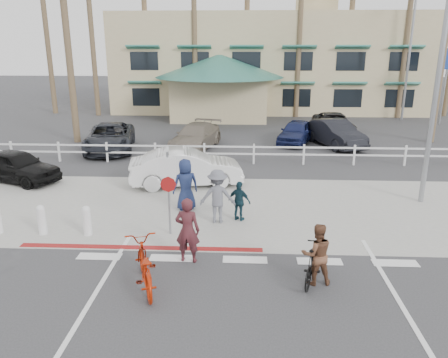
# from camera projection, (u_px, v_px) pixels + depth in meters

# --- Properties ---
(ground) EXTENTS (140.00, 140.00, 0.00)m
(ground) POSITION_uv_depth(u_px,v_px,m) (245.00, 271.00, 11.23)
(ground) COLOR #333335
(bike_path) EXTENTS (12.00, 16.00, 0.01)m
(bike_path) POSITION_uv_depth(u_px,v_px,m) (245.00, 318.00, 9.32)
(bike_path) COLOR #333335
(bike_path) RESTS_ON ground
(sidewalk_plaza) EXTENTS (22.00, 7.00, 0.01)m
(sidewalk_plaza) POSITION_uv_depth(u_px,v_px,m) (245.00, 208.00, 15.52)
(sidewalk_plaza) COLOR gray
(sidewalk_plaza) RESTS_ON ground
(cross_street) EXTENTS (40.00, 5.00, 0.01)m
(cross_street) POSITION_uv_depth(u_px,v_px,m) (245.00, 176.00, 19.33)
(cross_street) COLOR #333335
(cross_street) RESTS_ON ground
(parking_lot) EXTENTS (50.00, 16.00, 0.01)m
(parking_lot) POSITION_uv_depth(u_px,v_px,m) (245.00, 134.00, 28.39)
(parking_lot) COLOR #333335
(parking_lot) RESTS_ON ground
(curb_red) EXTENTS (7.00, 0.25, 0.02)m
(curb_red) POSITION_uv_depth(u_px,v_px,m) (140.00, 248.00, 12.50)
(curb_red) COLOR maroon
(curb_red) RESTS_ON ground
(rail_fence) EXTENTS (29.40, 0.16, 1.00)m
(rail_fence) POSITION_uv_depth(u_px,v_px,m) (256.00, 154.00, 21.07)
(rail_fence) COLOR silver
(rail_fence) RESTS_ON ground
(building) EXTENTS (28.00, 16.00, 11.30)m
(building) POSITION_uv_depth(u_px,v_px,m) (269.00, 43.00, 39.02)
(building) COLOR #CBB98B
(building) RESTS_ON ground
(sign_post) EXTENTS (0.50, 0.10, 2.90)m
(sign_post) POSITION_uv_depth(u_px,v_px,m) (169.00, 189.00, 13.00)
(sign_post) COLOR gray
(sign_post) RESTS_ON ground
(bollard_0) EXTENTS (0.26, 0.26, 0.95)m
(bollard_0) POSITION_uv_depth(u_px,v_px,m) (87.00, 221.00, 13.21)
(bollard_0) COLOR silver
(bollard_0) RESTS_ON ground
(bollard_1) EXTENTS (0.26, 0.26, 0.95)m
(bollard_1) POSITION_uv_depth(u_px,v_px,m) (42.00, 220.00, 13.28)
(bollard_1) COLOR silver
(bollard_1) RESTS_ON ground
(streetlight_0) EXTENTS (0.60, 2.00, 9.00)m
(streetlight_0) POSITION_uv_depth(u_px,v_px,m) (438.00, 77.00, 14.84)
(streetlight_0) COLOR gray
(streetlight_0) RESTS_ON ground
(streetlight_1) EXTENTS (0.60, 2.00, 9.50)m
(streetlight_1) POSITION_uv_depth(u_px,v_px,m) (409.00, 56.00, 32.16)
(streetlight_1) COLOR gray
(streetlight_1) RESTS_ON ground
(info_sign) EXTENTS (1.20, 0.16, 5.60)m
(info_sign) POSITION_uv_depth(u_px,v_px,m) (445.00, 85.00, 30.74)
(info_sign) COLOR navy
(info_sign) RESTS_ON ground
(palm_0) EXTENTS (4.00, 4.00, 15.00)m
(palm_0) POSITION_uv_depth(u_px,v_px,m) (45.00, 18.00, 34.53)
(palm_0) COLOR #1E461B
(palm_0) RESTS_ON ground
(palm_1) EXTENTS (4.00, 4.00, 13.00)m
(palm_1) POSITION_uv_depth(u_px,v_px,m) (91.00, 31.00, 33.69)
(palm_1) COLOR #1E461B
(palm_1) RESTS_ON ground
(palm_2) EXTENTS (4.00, 4.00, 16.00)m
(palm_2) POSITION_uv_depth(u_px,v_px,m) (144.00, 11.00, 34.01)
(palm_2) COLOR #1E461B
(palm_2) RESTS_ON ground
(palm_3) EXTENTS (4.00, 4.00, 14.00)m
(palm_3) POSITION_uv_depth(u_px,v_px,m) (194.00, 24.00, 33.17)
(palm_3) COLOR #1E461B
(palm_3) RESTS_ON ground
(palm_4) EXTENTS (4.00, 4.00, 15.00)m
(palm_4) POSITION_uv_depth(u_px,v_px,m) (247.00, 18.00, 33.80)
(palm_4) COLOR #1E461B
(palm_4) RESTS_ON ground
(palm_5) EXTENTS (4.00, 4.00, 13.00)m
(palm_5) POSITION_uv_depth(u_px,v_px,m) (300.00, 31.00, 32.96)
(palm_5) COLOR #1E461B
(palm_5) RESTS_ON ground
(palm_6) EXTENTS (4.00, 4.00, 17.00)m
(palm_6) POSITION_uv_depth(u_px,v_px,m) (352.00, 4.00, 33.14)
(palm_6) COLOR #1E461B
(palm_6) RESTS_ON ground
(palm_7) EXTENTS (4.00, 4.00, 14.00)m
(palm_7) POSITION_uv_depth(u_px,v_px,m) (408.00, 24.00, 32.45)
(palm_7) COLOR #1E461B
(palm_7) RESTS_ON ground
(palm_10) EXTENTS (4.00, 4.00, 12.00)m
(palm_10) POSITION_uv_depth(u_px,v_px,m) (67.00, 36.00, 24.21)
(palm_10) COLOR #1E461B
(palm_10) RESTS_ON ground
(palm_11) EXTENTS (4.00, 4.00, 14.00)m
(palm_11) POSITION_uv_depth(u_px,v_px,m) (448.00, 17.00, 23.91)
(palm_11) COLOR #1E461B
(palm_11) RESTS_ON ground
(bike_red) EXTENTS (1.43, 2.29, 1.14)m
(bike_red) POSITION_uv_depth(u_px,v_px,m) (144.00, 266.00, 10.35)
(bike_red) COLOR #9F1D05
(bike_red) RESTS_ON ground
(rider_red) EXTENTS (0.70, 0.50, 1.80)m
(rider_red) POSITION_uv_depth(u_px,v_px,m) (188.00, 230.00, 11.48)
(rider_red) COLOR #481C22
(rider_red) RESTS_ON ground
(bike_black) EXTENTS (1.01, 1.71, 0.99)m
(bike_black) POSITION_uv_depth(u_px,v_px,m) (313.00, 263.00, 10.61)
(bike_black) COLOR black
(bike_black) RESTS_ON ground
(rider_black) EXTENTS (0.81, 0.67, 1.55)m
(rider_black) POSITION_uv_depth(u_px,v_px,m) (317.00, 254.00, 10.46)
(rider_black) COLOR brown
(rider_black) RESTS_ON ground
(pedestrian_a) EXTENTS (1.15, 0.66, 1.79)m
(pedestrian_a) POSITION_uv_depth(u_px,v_px,m) (218.00, 196.00, 14.06)
(pedestrian_a) COLOR slate
(pedestrian_a) RESTS_ON ground
(pedestrian_child) EXTENTS (0.85, 0.64, 1.35)m
(pedestrian_child) POSITION_uv_depth(u_px,v_px,m) (239.00, 201.00, 14.25)
(pedestrian_child) COLOR #112C37
(pedestrian_child) RESTS_ON ground
(pedestrian_b) EXTENTS (1.05, 0.88, 1.82)m
(pedestrian_b) POSITION_uv_depth(u_px,v_px,m) (186.00, 185.00, 15.17)
(pedestrian_b) COLOR #19244A
(pedestrian_b) RESTS_ON ground
(car_white_sedan) EXTENTS (4.78, 2.40, 1.51)m
(car_white_sedan) POSITION_uv_depth(u_px,v_px,m) (186.00, 168.00, 17.83)
(car_white_sedan) COLOR silver
(car_white_sedan) RESTS_ON ground
(car_red_compact) EXTENTS (4.25, 2.96, 1.34)m
(car_red_compact) POSITION_uv_depth(u_px,v_px,m) (17.00, 166.00, 18.40)
(car_red_compact) COLOR black
(car_red_compact) RESTS_ON ground
(lot_car_0) EXTENTS (3.34, 5.59, 1.45)m
(lot_car_0) POSITION_uv_depth(u_px,v_px,m) (110.00, 137.00, 23.71)
(lot_car_0) COLOR #21242B
(lot_car_0) RESTS_ON ground
(lot_car_1) EXTENTS (2.96, 4.96, 1.35)m
(lot_car_1) POSITION_uv_depth(u_px,v_px,m) (196.00, 136.00, 24.21)
(lot_car_1) COLOR slate
(lot_car_1) RESTS_ON ground
(lot_car_2) EXTENTS (2.84, 4.26, 1.35)m
(lot_car_2) POSITION_uv_depth(u_px,v_px,m) (296.00, 132.00, 25.43)
(lot_car_2) COLOR #141C47
(lot_car_2) RESTS_ON ground
(lot_car_3) EXTENTS (3.08, 4.78, 1.49)m
(lot_car_3) POSITION_uv_depth(u_px,v_px,m) (335.00, 133.00, 24.69)
(lot_car_3) COLOR black
(lot_car_3) RESTS_ON ground
(lot_car_5) EXTENTS (2.37, 4.95, 1.36)m
(lot_car_5) POSITION_uv_depth(u_px,v_px,m) (333.00, 124.00, 27.85)
(lot_car_5) COLOR black
(lot_car_5) RESTS_ON ground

